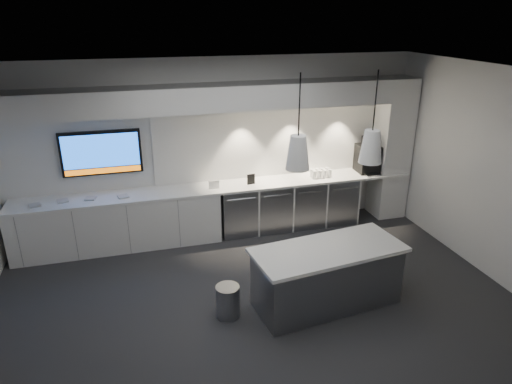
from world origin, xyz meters
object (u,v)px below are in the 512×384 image
object	(u,v)px
wall_tv	(101,153)
coffee_machine	(367,157)
bin	(228,301)
island	(327,276)

from	to	relation	value
wall_tv	coffee_machine	distance (m)	4.65
wall_tv	coffee_machine	size ratio (longest dim) A/B	1.88
bin	island	bearing A→B (deg)	-3.90
island	bin	distance (m)	1.34
wall_tv	island	size ratio (longest dim) A/B	0.61
wall_tv	coffee_machine	xyz separation A→B (m)	(4.62, -0.25, -0.39)
bin	coffee_machine	size ratio (longest dim) A/B	0.65
island	coffee_machine	size ratio (longest dim) A/B	3.10
island	bin	size ratio (longest dim) A/B	4.79
wall_tv	island	world-z (taller)	wall_tv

